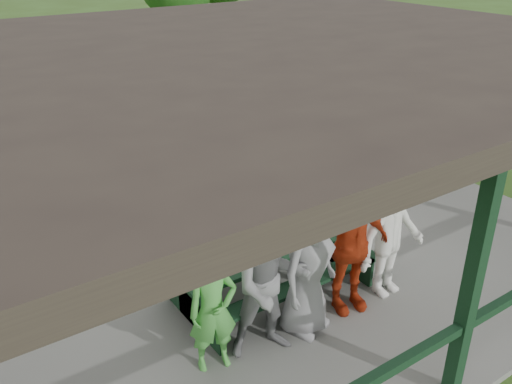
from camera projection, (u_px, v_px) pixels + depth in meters
ground at (256, 249)px, 8.86m from camera, size 90.00×90.00×0.00m
concrete_slab at (256, 247)px, 8.84m from camera, size 10.00×8.00×0.10m
pavilion_structure at (256, 54)px, 7.50m from camera, size 10.60×8.60×3.24m
picnic_table_near at (272, 263)px, 7.44m from camera, size 2.84×1.39×0.75m
picnic_table_far at (192, 211)px, 8.84m from camera, size 2.74×1.39×0.75m
table_setting at (269, 244)px, 7.31m from camera, size 2.42×0.45×0.10m
contestant_green at (213, 310)px, 6.04m from camera, size 0.64×0.49×1.55m
contestant_grey_left at (270, 283)px, 6.19m from camera, size 1.11×0.97×1.93m
contestant_grey_mid at (308, 265)px, 6.57m from camera, size 1.05×0.85×1.87m
contestant_red at (350, 246)px, 6.96m from camera, size 1.19×0.69×1.90m
contestant_white_fedora at (393, 234)px, 7.25m from camera, size 1.24×0.75×1.93m
spectator_lblue at (187, 165)px, 9.65m from camera, size 1.64×0.85×1.69m
spectator_blue at (95, 171)px, 9.22m from camera, size 0.73×0.54×1.84m
spectator_grey at (277, 146)px, 10.50m from camera, size 0.98×0.87×1.70m
pickup_truck at (214, 73)px, 16.61m from camera, size 6.39×4.28×1.63m
farm_trailer at (61, 113)px, 13.20m from camera, size 4.29×2.28×1.49m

